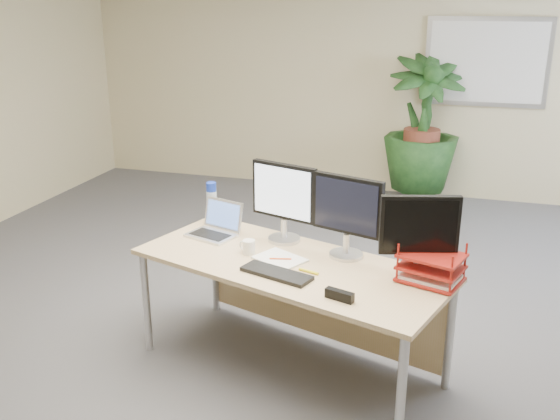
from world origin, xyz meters
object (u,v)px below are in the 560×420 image
(desk, at_px, (299,279))
(laptop, at_px, (217,226))
(floor_plant, at_px, (422,137))
(monitor_left, at_px, (284,197))
(monitor_right, at_px, (347,211))

(desk, relative_size, laptop, 5.50)
(desk, bearing_deg, floor_plant, 82.99)
(monitor_left, xyz_separation_m, laptop, (-0.46, -0.02, -0.24))
(desk, height_order, floor_plant, floor_plant)
(floor_plant, height_order, laptop, floor_plant)
(desk, height_order, laptop, laptop)
(floor_plant, relative_size, monitor_left, 2.93)
(monitor_left, xyz_separation_m, monitor_right, (0.43, -0.14, -0.00))
(monitor_left, height_order, monitor_right, monitor_left)
(desk, xyz_separation_m, floor_plant, (0.44, 3.58, 0.18))
(floor_plant, bearing_deg, desk, -97.01)
(floor_plant, bearing_deg, monitor_right, -92.84)
(monitor_left, relative_size, laptop, 1.39)
(monitor_right, bearing_deg, desk, -161.39)
(desk, bearing_deg, laptop, 161.19)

